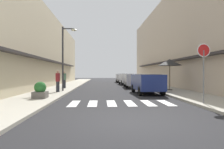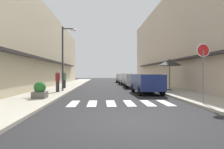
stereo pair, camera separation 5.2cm
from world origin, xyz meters
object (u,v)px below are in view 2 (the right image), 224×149
Objects in this scene: parked_car_far at (127,78)px; parked_car_near at (147,82)px; street_lamp at (65,52)px; pedestrian_walking_far at (64,79)px; planter_corner at (40,91)px; pedestrian_walking_near at (58,81)px; parked_car_distant at (122,77)px; parked_car_mid at (133,79)px; round_street_sign at (203,57)px; cafe_umbrella at (170,63)px.

parked_car_near is at bearing -90.00° from parked_car_far.
street_lamp is (-6.37, 1.61, 2.39)m from parked_car_near.
pedestrian_walking_far is at bearing 146.38° from parked_car_near.
planter_corner is (-6.95, -3.35, -0.37)m from parked_car_near.
parked_car_near is 0.98× the size of parked_car_far.
planter_corner is at bearing -96.58° from street_lamp.
pedestrian_walking_near is at bearing -111.06° from street_lamp.
pedestrian_walking_far is (-6.97, -14.69, 0.05)m from parked_car_distant.
pedestrian_walking_far reaches higher than parked_car_mid.
street_lamp reaches higher than planter_corner.
street_lamp is (-6.37, -11.04, 2.39)m from parked_car_far.
planter_corner is at bearing 67.88° from pedestrian_walking_far.
planter_corner is (-8.41, 2.44, -1.75)m from round_street_sign.
pedestrian_walking_far is at bearing -115.40° from parked_car_distant.
pedestrian_walking_near is 4.04m from pedestrian_walking_far.
pedestrian_walking_far is (-6.97, -8.02, 0.05)m from parked_car_far.
parked_car_near is at bearing -90.00° from parked_car_mid.
parked_car_distant is (-0.00, 19.32, 0.00)m from parked_car_near.
cafe_umbrella is 9.38m from pedestrian_walking_near.
parked_car_far is 10.63m from pedestrian_walking_far.
street_lamp reaches higher than pedestrian_walking_near.
parked_car_mid is 1.49× the size of round_street_sign.
parked_car_near reaches higher than planter_corner.
round_street_sign is (1.46, -25.10, 1.38)m from parked_car_distant.
street_lamp is (-6.37, -5.18, 2.39)m from parked_car_mid.
round_street_sign is 13.47m from pedestrian_walking_far.
parked_car_near is 1.44× the size of round_street_sign.
round_street_sign reaches higher than parked_car_far.
round_street_sign reaches higher than parked_car_distant.
street_lamp reaches higher than round_street_sign.
cafe_umbrella is at bearing -63.42° from parked_car_mid.
parked_car_distant is (0.00, 6.67, -0.00)m from parked_car_far.
round_street_sign is 0.55× the size of street_lamp.
round_street_sign reaches higher than parked_car_mid.
parked_car_near is 0.79× the size of street_lamp.
pedestrian_walking_far is (-0.03, 7.98, 0.42)m from planter_corner.
parked_car_far is 12.98m from street_lamp.
parked_car_near is 7.00m from street_lamp.
planter_corner is at bearing -124.43° from parked_car_mid.
pedestrian_walking_near is at bearing -109.87° from parked_car_distant.
parked_car_mid is (-0.00, 6.79, 0.00)m from parked_car_near.
parked_car_distant is at bearing 90.00° from parked_car_far.
pedestrian_walking_near is (-6.76, -18.72, 0.06)m from parked_car_distant.
street_lamp is at bearing -177.54° from cafe_umbrella.
pedestrian_walking_far is (-0.60, 3.03, -2.35)m from street_lamp.
round_street_sign is 10.82m from street_lamp.
street_lamp is 3.16× the size of pedestrian_walking_near.
planter_corner is (-9.35, -5.33, -1.91)m from cafe_umbrella.
street_lamp is at bearing -140.93° from parked_car_mid.
parked_car_far is 13.82m from pedestrian_walking_near.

